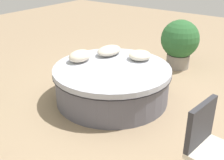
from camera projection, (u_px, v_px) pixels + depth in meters
ground_plane at (112, 99)px, 4.93m from camera, size 16.00×16.00×0.00m
round_bed at (112, 83)px, 4.80m from camera, size 2.01×2.01×0.61m
throw_pillow_0 at (140, 55)px, 4.97m from camera, size 0.41×0.40×0.16m
throw_pillow_1 at (109, 50)px, 5.20m from camera, size 0.55×0.37×0.16m
throw_pillow_2 at (80, 56)px, 4.89m from camera, size 0.46×0.33×0.19m
patio_chair at (209, 142)px, 2.91m from camera, size 0.58×0.56×0.98m
planter at (180, 42)px, 6.03m from camera, size 0.83×0.83×1.07m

